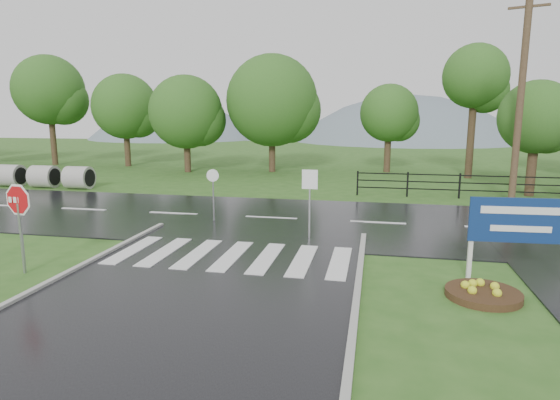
# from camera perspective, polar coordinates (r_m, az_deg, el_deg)

# --- Properties ---
(ground) EXTENTS (120.00, 120.00, 0.00)m
(ground) POSITION_cam_1_polar(r_m,az_deg,el_deg) (8.92, -15.97, -16.30)
(ground) COLOR #2F5B1E
(ground) RESTS_ON ground
(main_road) EXTENTS (90.00, 8.00, 0.04)m
(main_road) POSITION_cam_1_polar(r_m,az_deg,el_deg) (17.88, -1.09, -2.30)
(main_road) COLOR black
(main_road) RESTS_ON ground
(crosswalk) EXTENTS (6.50, 2.80, 0.02)m
(crosswalk) POSITION_cam_1_polar(r_m,az_deg,el_deg) (13.20, -5.90, -6.75)
(crosswalk) COLOR silver
(crosswalk) RESTS_ON ground
(fence_west) EXTENTS (9.58, 0.08, 1.20)m
(fence_west) POSITION_cam_1_polar(r_m,az_deg,el_deg) (23.56, 21.06, 1.90)
(fence_west) COLOR black
(fence_west) RESTS_ON ground
(hills) EXTENTS (102.00, 48.00, 48.00)m
(hills) POSITION_cam_1_polar(r_m,az_deg,el_deg) (74.60, 10.99, -4.83)
(hills) COLOR slate
(hills) RESTS_ON ground
(treeline) EXTENTS (83.20, 5.20, 10.00)m
(treeline) POSITION_cam_1_polar(r_m,az_deg,el_deg) (31.39, 6.35, 3.20)
(treeline) COLOR #28591B
(treeline) RESTS_ON ground
(culvert_pipes) EXTENTS (5.50, 1.20, 1.20)m
(culvert_pipes) POSITION_cam_1_polar(r_m,az_deg,el_deg) (28.36, -26.80, 2.57)
(culvert_pipes) COLOR #9E9B93
(culvert_pipes) RESTS_ON ground
(stop_sign) EXTENTS (1.06, 0.20, 2.42)m
(stop_sign) POSITION_cam_1_polar(r_m,az_deg,el_deg) (13.16, -29.27, -0.76)
(stop_sign) COLOR #939399
(stop_sign) RESTS_ON ground
(estate_billboard) EXTENTS (2.33, 0.19, 2.04)m
(estate_billboard) POSITION_cam_1_polar(r_m,az_deg,el_deg) (12.31, 27.28, -2.70)
(estate_billboard) COLOR silver
(estate_billboard) RESTS_ON ground
(flower_bed) EXTENTS (1.60, 1.60, 0.32)m
(flower_bed) POSITION_cam_1_polar(r_m,az_deg,el_deg) (11.30, 23.54, -10.30)
(flower_bed) COLOR #332111
(flower_bed) RESTS_ON ground
(reg_sign_small) EXTENTS (0.50, 0.07, 2.24)m
(reg_sign_small) POSITION_cam_1_polar(r_m,az_deg,el_deg) (14.68, 3.64, 1.14)
(reg_sign_small) COLOR #939399
(reg_sign_small) RESTS_ON ground
(reg_sign_round) EXTENTS (0.46, 0.08, 1.96)m
(reg_sign_round) POSITION_cam_1_polar(r_m,az_deg,el_deg) (17.32, -8.16, 1.45)
(reg_sign_round) COLOR #939399
(reg_sign_round) RESTS_ON ground
(utility_pole_east) EXTENTS (1.56, 0.62, 9.10)m
(utility_pole_east) POSITION_cam_1_polar(r_m,az_deg,el_deg) (23.32, 27.27, 11.00)
(utility_pole_east) COLOR #473523
(utility_pole_east) RESTS_ON ground
(entrance_tree_left) EXTENTS (3.48, 3.48, 5.54)m
(entrance_tree_left) POSITION_cam_1_polar(r_m,az_deg,el_deg) (25.60, 28.79, 8.80)
(entrance_tree_left) COLOR #3D2B1C
(entrance_tree_left) RESTS_ON ground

